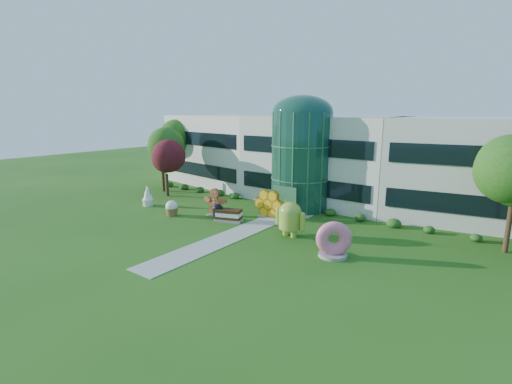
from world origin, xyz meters
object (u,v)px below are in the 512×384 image
Objects in this scene: donut at (333,239)px; gingerbread at (215,202)px; android_black at (218,210)px; android_green at (290,216)px.

donut is 13.96m from gingerbread.
gingerbread is (-13.68, 2.82, 0.05)m from donut.
gingerbread reaches higher than android_black.
android_black is at bearing 138.74° from donut.
donut is at bearing -17.14° from gingerbread.
gingerbread is at bearing 179.26° from android_green.
donut is at bearing -17.19° from android_green.
donut is (12.43, -1.83, 0.41)m from android_black.
android_green is 1.28× the size of donut.
android_green is 7.81m from android_black.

